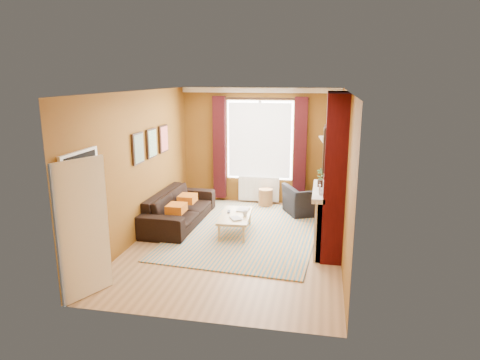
# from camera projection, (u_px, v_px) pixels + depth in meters

# --- Properties ---
(ground) EXTENTS (5.50, 5.50, 0.00)m
(ground) POSITION_uv_depth(u_px,v_px,m) (237.00, 242.00, 8.10)
(ground) COLOR #956C43
(ground) RESTS_ON ground
(room_walls) EXTENTS (3.82, 5.54, 2.83)m
(room_walls) POSITION_uv_depth(u_px,v_px,m) (274.00, 169.00, 7.92)
(room_walls) COLOR brown
(room_walls) RESTS_ON ground
(striped_rug) EXTENTS (3.06, 4.05, 0.02)m
(striped_rug) POSITION_uv_depth(u_px,v_px,m) (246.00, 231.00, 8.66)
(striped_rug) COLOR teal
(striped_rug) RESTS_ON ground
(sofa) EXTENTS (0.97, 2.37, 0.69)m
(sofa) POSITION_uv_depth(u_px,v_px,m) (179.00, 208.00, 9.06)
(sofa) COLOR black
(sofa) RESTS_ON ground
(armchair) EXTENTS (1.30, 1.24, 0.66)m
(armchair) POSITION_uv_depth(u_px,v_px,m) (309.00, 200.00, 9.67)
(armchair) COLOR black
(armchair) RESTS_ON ground
(coffee_table) EXTENTS (0.66, 1.21, 0.39)m
(coffee_table) POSITION_uv_depth(u_px,v_px,m) (235.00, 217.00, 8.48)
(coffee_table) COLOR tan
(coffee_table) RESTS_ON ground
(wicker_stool) EXTENTS (0.34, 0.34, 0.43)m
(wicker_stool) POSITION_uv_depth(u_px,v_px,m) (266.00, 197.00, 10.30)
(wicker_stool) COLOR #A37446
(wicker_stool) RESTS_ON ground
(floor_lamp) EXTENTS (0.27, 0.27, 1.75)m
(floor_lamp) POSITION_uv_depth(u_px,v_px,m) (324.00, 153.00, 9.66)
(floor_lamp) COLOR black
(floor_lamp) RESTS_ON ground
(book_a) EXTENTS (0.29, 0.31, 0.02)m
(book_a) POSITION_uv_depth(u_px,v_px,m) (231.00, 219.00, 8.16)
(book_a) COLOR #999999
(book_a) RESTS_ON coffee_table
(book_b) EXTENTS (0.24, 0.33, 0.02)m
(book_b) POSITION_uv_depth(u_px,v_px,m) (238.00, 209.00, 8.78)
(book_b) COLOR #999999
(book_b) RESTS_ON coffee_table
(mug) EXTENTS (0.13, 0.13, 0.10)m
(mug) POSITION_uv_depth(u_px,v_px,m) (245.00, 213.00, 8.38)
(mug) COLOR #999999
(mug) RESTS_ON coffee_table
(tv_remote) EXTENTS (0.08, 0.18, 0.02)m
(tv_remote) POSITION_uv_depth(u_px,v_px,m) (229.00, 212.00, 8.62)
(tv_remote) COLOR #242427
(tv_remote) RESTS_ON coffee_table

